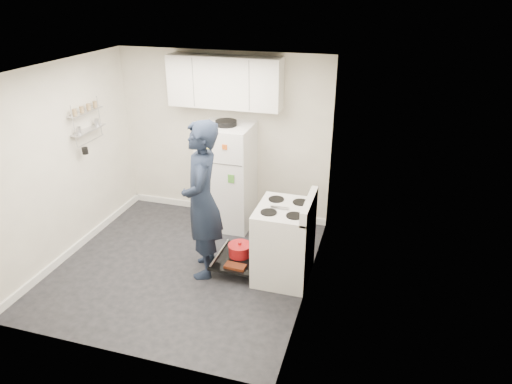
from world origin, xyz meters
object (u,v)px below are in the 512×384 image
(refrigerator, at_px, (228,176))
(electric_range, at_px, (283,243))
(person, at_px, (202,201))
(open_oven_door, at_px, (239,254))

(refrigerator, bearing_deg, electric_range, -45.07)
(refrigerator, height_order, person, person)
(electric_range, bearing_deg, person, -170.05)
(open_oven_door, relative_size, refrigerator, 0.44)
(electric_range, bearing_deg, open_oven_door, 177.91)
(open_oven_door, xyz_separation_m, person, (-0.38, -0.19, 0.79))
(open_oven_door, relative_size, person, 0.36)
(open_oven_door, height_order, person, person)
(open_oven_door, height_order, refrigerator, refrigerator)
(open_oven_door, bearing_deg, refrigerator, 115.58)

